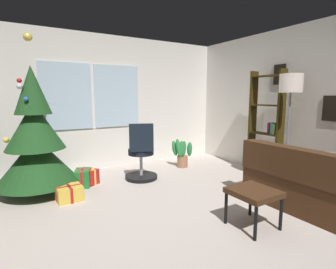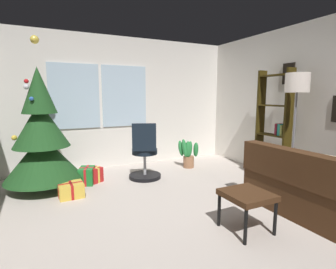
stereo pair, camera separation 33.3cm
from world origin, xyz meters
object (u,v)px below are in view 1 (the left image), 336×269
gift_box_green (83,178)px  potted_plant (182,154)px  couch (333,189)px  gift_box_red (91,177)px  holiday_tree (36,142)px  gift_box_gold (69,193)px  bookshelf (266,130)px  office_chair (141,158)px  footstool (254,195)px  floor_lamp (290,93)px

gift_box_green → potted_plant: 1.99m
couch → gift_box_red: bearing=131.7°
holiday_tree → gift_box_green: (0.63, -0.05, -0.64)m
gift_box_gold → bookshelf: bookshelf is taller
bookshelf → office_chair: bearing=156.0°
office_chair → footstool: bearing=-81.0°
gift_box_red → office_chair: 0.88m
potted_plant → footstool: bearing=-106.1°
couch → gift_box_green: size_ratio=4.68×
bookshelf → potted_plant: bookshelf is taller
footstool → holiday_tree: holiday_tree is taller
gift_box_green → office_chair: office_chair is taller
couch → bookshelf: size_ratio=0.92×
couch → bookshelf: bearing=69.5°
footstool → gift_box_gold: (-1.59, 1.83, -0.27)m
potted_plant → office_chair: bearing=-164.4°
floor_lamp → bookshelf: bearing=68.0°
floor_lamp → holiday_tree: bearing=152.9°
bookshelf → potted_plant: size_ratio=3.16×
footstool → holiday_tree: 3.06m
footstool → gift_box_green: bearing=119.2°
footstool → floor_lamp: bearing=23.3°
gift_box_red → floor_lamp: floor_lamp is taller
footstool → bookshelf: bearing=35.7°
gift_box_red → footstool: bearing=-63.6°
gift_box_green → floor_lamp: floor_lamp is taller
bookshelf → floor_lamp: 0.92m
office_chair → gift_box_red: bearing=166.1°
potted_plant → bookshelf: bearing=-50.0°
floor_lamp → gift_box_gold: bearing=158.6°
couch → bookshelf: (0.55, 1.48, 0.52)m
bookshelf → floor_lamp: size_ratio=1.07×
holiday_tree → floor_lamp: size_ratio=1.30×
gift_box_green → potted_plant: bearing=3.2°
office_chair → potted_plant: 1.08m
footstool → bookshelf: bookshelf is taller
gift_box_green → footstool: bearing=-60.8°
gift_box_red → gift_box_gold: (-0.43, -0.50, -0.02)m
footstool → gift_box_green: 2.65m
footstool → gift_box_red: bearing=116.4°
holiday_tree → gift_box_red: (0.76, -0.03, -0.65)m
footstool → gift_box_gold: bearing=131.0°
holiday_tree → office_chair: holiday_tree is taller
bookshelf → potted_plant: bearing=130.0°
holiday_tree → gift_box_gold: holiday_tree is taller
gift_box_gold → floor_lamp: 3.56m
holiday_tree → gift_box_red: size_ratio=8.25×
couch → footstool: bearing=167.6°
gift_box_green → gift_box_red: bearing=9.4°
gift_box_red → floor_lamp: size_ratio=0.16×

